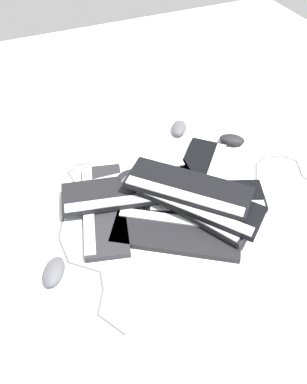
{
  "coord_description": "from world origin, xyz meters",
  "views": [
    {
      "loc": [
        0.39,
        0.87,
        1.05
      ],
      "look_at": [
        0.02,
        0.01,
        0.06
      ],
      "focal_mm": 35.0,
      "sensor_mm": 36.0,
      "label": 1
    }
  ],
  "objects_px": {
    "keyboard_7": "(188,188)",
    "mouse_5": "(131,176)",
    "keyboard_1": "(176,234)",
    "keyboard_5": "(194,203)",
    "mouse_3": "(132,176)",
    "keyboard_2": "(205,197)",
    "keyboard_3": "(197,176)",
    "keyboard_4": "(138,185)",
    "mouse_6": "(54,272)",
    "keyboard_0": "(103,208)",
    "mouse_2": "(152,178)",
    "keyboard_6": "(200,201)",
    "mouse_0": "(141,183)",
    "keyboard_8": "(122,193)",
    "mouse_1": "(232,140)",
    "mouse_4": "(179,128)"
  },
  "relations": [
    {
      "from": "keyboard_0",
      "to": "mouse_2",
      "type": "height_order",
      "value": "mouse_2"
    },
    {
      "from": "keyboard_5",
      "to": "mouse_0",
      "type": "bearing_deg",
      "value": -49.46
    },
    {
      "from": "keyboard_4",
      "to": "mouse_6",
      "type": "relative_size",
      "value": 4.08
    },
    {
      "from": "keyboard_5",
      "to": "mouse_4",
      "type": "bearing_deg",
      "value": -109.27
    },
    {
      "from": "keyboard_2",
      "to": "mouse_2",
      "type": "bearing_deg",
      "value": -41.92
    },
    {
      "from": "keyboard_0",
      "to": "keyboard_6",
      "type": "distance_m",
      "value": 0.35
    },
    {
      "from": "keyboard_1",
      "to": "mouse_2",
      "type": "bearing_deg",
      "value": -93.89
    },
    {
      "from": "mouse_5",
      "to": "mouse_4",
      "type": "bearing_deg",
      "value": 36.68
    },
    {
      "from": "keyboard_6",
      "to": "keyboard_8",
      "type": "bearing_deg",
      "value": -37.07
    },
    {
      "from": "mouse_0",
      "to": "mouse_2",
      "type": "height_order",
      "value": "same"
    },
    {
      "from": "keyboard_7",
      "to": "mouse_5",
      "type": "distance_m",
      "value": 0.24
    },
    {
      "from": "mouse_1",
      "to": "mouse_3",
      "type": "bearing_deg",
      "value": 44.85
    },
    {
      "from": "mouse_2",
      "to": "mouse_3",
      "type": "height_order",
      "value": "same"
    },
    {
      "from": "mouse_1",
      "to": "mouse_0",
      "type": "bearing_deg",
      "value": 50.33
    },
    {
      "from": "mouse_6",
      "to": "keyboard_8",
      "type": "bearing_deg",
      "value": -26.0
    },
    {
      "from": "mouse_2",
      "to": "mouse_6",
      "type": "distance_m",
      "value": 0.5
    },
    {
      "from": "mouse_0",
      "to": "mouse_6",
      "type": "relative_size",
      "value": 1.0
    },
    {
      "from": "keyboard_0",
      "to": "keyboard_2",
      "type": "xyz_separation_m",
      "value": [
        -0.37,
        0.1,
        0.0
      ]
    },
    {
      "from": "keyboard_3",
      "to": "mouse_6",
      "type": "distance_m",
      "value": 0.66
    },
    {
      "from": "keyboard_6",
      "to": "mouse_5",
      "type": "distance_m",
      "value": 0.29
    },
    {
      "from": "keyboard_8",
      "to": "mouse_0",
      "type": "distance_m",
      "value": 0.08
    },
    {
      "from": "keyboard_2",
      "to": "keyboard_3",
      "type": "distance_m",
      "value": 0.12
    },
    {
      "from": "mouse_6",
      "to": "keyboard_3",
      "type": "bearing_deg",
      "value": -42.25
    },
    {
      "from": "keyboard_0",
      "to": "mouse_3",
      "type": "xyz_separation_m",
      "value": [
        -0.14,
        -0.08,
        0.04
      ]
    },
    {
      "from": "mouse_1",
      "to": "mouse_2",
      "type": "bearing_deg",
      "value": 50.83
    },
    {
      "from": "keyboard_7",
      "to": "mouse_3",
      "type": "xyz_separation_m",
      "value": [
        0.14,
        -0.18,
        -0.05
      ]
    },
    {
      "from": "keyboard_6",
      "to": "mouse_1",
      "type": "bearing_deg",
      "value": -136.77
    },
    {
      "from": "keyboard_5",
      "to": "keyboard_8",
      "type": "height_order",
      "value": "same"
    },
    {
      "from": "keyboard_3",
      "to": "keyboard_0",
      "type": "bearing_deg",
      "value": 1.93
    },
    {
      "from": "keyboard_3",
      "to": "keyboard_7",
      "type": "xyz_separation_m",
      "value": [
        0.11,
        0.12,
        0.09
      ]
    },
    {
      "from": "keyboard_0",
      "to": "mouse_6",
      "type": "bearing_deg",
      "value": 41.02
    },
    {
      "from": "keyboard_3",
      "to": "keyboard_4",
      "type": "distance_m",
      "value": 0.24
    },
    {
      "from": "keyboard_0",
      "to": "mouse_4",
      "type": "bearing_deg",
      "value": -145.32
    },
    {
      "from": "mouse_0",
      "to": "mouse_1",
      "type": "height_order",
      "value": "mouse_0"
    },
    {
      "from": "keyboard_2",
      "to": "keyboard_4",
      "type": "distance_m",
      "value": 0.26
    },
    {
      "from": "keyboard_1",
      "to": "mouse_1",
      "type": "distance_m",
      "value": 0.57
    },
    {
      "from": "keyboard_6",
      "to": "mouse_2",
      "type": "distance_m",
      "value": 0.22
    },
    {
      "from": "keyboard_0",
      "to": "mouse_4",
      "type": "height_order",
      "value": "mouse_4"
    },
    {
      "from": "keyboard_7",
      "to": "keyboard_1",
      "type": "bearing_deg",
      "value": 48.56
    },
    {
      "from": "keyboard_8",
      "to": "mouse_6",
      "type": "height_order",
      "value": "keyboard_8"
    },
    {
      "from": "mouse_0",
      "to": "mouse_3",
      "type": "distance_m",
      "value": 0.05
    },
    {
      "from": "keyboard_1",
      "to": "keyboard_6",
      "type": "bearing_deg",
      "value": -154.64
    },
    {
      "from": "keyboard_2",
      "to": "keyboard_3",
      "type": "height_order",
      "value": "same"
    },
    {
      "from": "keyboard_0",
      "to": "mouse_2",
      "type": "xyz_separation_m",
      "value": [
        -0.21,
        -0.04,
        0.04
      ]
    },
    {
      "from": "keyboard_1",
      "to": "keyboard_5",
      "type": "bearing_deg",
      "value": -143.95
    },
    {
      "from": "keyboard_4",
      "to": "keyboard_5",
      "type": "height_order",
      "value": "keyboard_5"
    },
    {
      "from": "keyboard_3",
      "to": "keyboard_8",
      "type": "height_order",
      "value": "keyboard_8"
    },
    {
      "from": "keyboard_4",
      "to": "keyboard_8",
      "type": "distance_m",
      "value": 0.09
    },
    {
      "from": "keyboard_6",
      "to": "mouse_6",
      "type": "distance_m",
      "value": 0.54
    },
    {
      "from": "mouse_5",
      "to": "mouse_1",
      "type": "bearing_deg",
      "value": 8.26
    }
  ]
}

